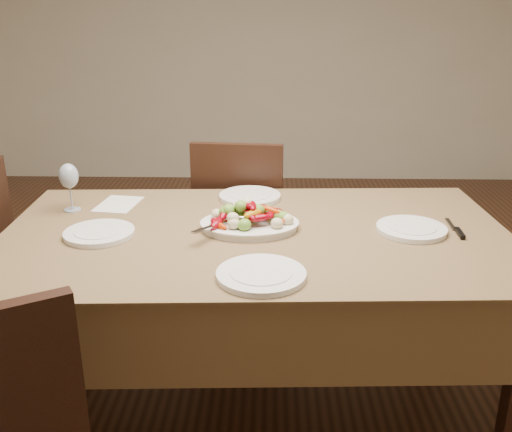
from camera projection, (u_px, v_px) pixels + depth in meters
The scene contains 14 objects.
floor at pixel (217, 364), 2.58m from camera, with size 6.00×6.00×0.00m, color #3D2112.
wall_back at pixel (244, 22), 4.91m from camera, with size 5.00×0.02×2.80m, color beige.
dining_table at pixel (256, 323), 2.19m from camera, with size 1.84×1.04×0.76m, color brown.
chair_far at pixel (243, 227), 2.88m from camera, with size 0.42×0.42×0.95m, color black, non-canonical shape.
serving_platter at pixel (250, 226), 2.08m from camera, with size 0.35×0.26×0.02m, color white.
roasted_vegetables at pixel (250, 212), 2.06m from camera, with size 0.29×0.19×0.09m, color #73020C, non-canonical shape.
serving_spoon at pixel (231, 220), 2.03m from camera, with size 0.28×0.06×0.03m, color #9EA0A8, non-canonical shape.
plate_left at pixel (99, 233), 2.03m from camera, with size 0.25×0.25×0.02m, color white.
plate_right at pixel (411, 229), 2.06m from camera, with size 0.25×0.25×0.02m, color white.
plate_far at pixel (250, 197), 2.42m from camera, with size 0.26×0.26×0.02m, color white.
plate_near at pixel (261, 275), 1.71m from camera, with size 0.27×0.27×0.02m, color white.
wine_glass at pixel (70, 186), 2.24m from camera, with size 0.08×0.08×0.20m, color #8C99A5, non-canonical shape.
menu_card at pixel (118, 204), 2.35m from camera, with size 0.15×0.21×0.00m, color silver.
table_knife at pixel (455, 229), 2.07m from camera, with size 0.02×0.20×0.01m, color #9EA0A8, non-canonical shape.
Camera 1 is at (0.23, -2.19, 1.53)m, focal length 40.00 mm.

